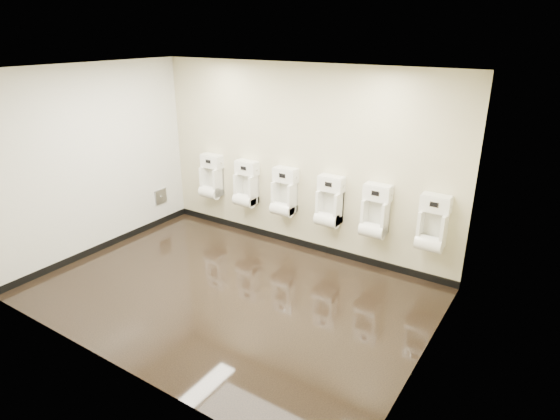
{
  "coord_description": "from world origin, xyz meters",
  "views": [
    {
      "loc": [
        3.46,
        -4.1,
        3.23
      ],
      "look_at": [
        0.43,
        0.55,
        1.07
      ],
      "focal_mm": 30.0,
      "sensor_mm": 36.0,
      "label": 1
    }
  ],
  "objects_px": {
    "access_panel": "(161,196)",
    "urinal_1": "(246,187)",
    "urinal_0": "(211,180)",
    "urinal_3": "(329,205)",
    "urinal_5": "(432,227)",
    "urinal_2": "(284,195)",
    "urinal_4": "(375,215)"
  },
  "relations": [
    {
      "from": "access_panel",
      "to": "urinal_1",
      "type": "bearing_deg",
      "value": 15.13
    },
    {
      "from": "urinal_0",
      "to": "urinal_3",
      "type": "distance_m",
      "value": 2.25
    },
    {
      "from": "urinal_3",
      "to": "urinal_5",
      "type": "bearing_deg",
      "value": 0.0
    },
    {
      "from": "urinal_1",
      "to": "urinal_3",
      "type": "relative_size",
      "value": 1.0
    },
    {
      "from": "access_panel",
      "to": "urinal_2",
      "type": "height_order",
      "value": "urinal_2"
    },
    {
      "from": "access_panel",
      "to": "urinal_2",
      "type": "bearing_deg",
      "value": 10.42
    },
    {
      "from": "urinal_0",
      "to": "urinal_4",
      "type": "xyz_separation_m",
      "value": [
        2.96,
        0.0,
        0.0
      ]
    },
    {
      "from": "urinal_2",
      "to": "urinal_1",
      "type": "bearing_deg",
      "value": 180.0
    },
    {
      "from": "urinal_1",
      "to": "urinal_3",
      "type": "distance_m",
      "value": 1.51
    },
    {
      "from": "urinal_2",
      "to": "urinal_5",
      "type": "relative_size",
      "value": 1.0
    },
    {
      "from": "urinal_0",
      "to": "urinal_5",
      "type": "distance_m",
      "value": 3.74
    },
    {
      "from": "urinal_4",
      "to": "urinal_1",
      "type": "bearing_deg",
      "value": 180.0
    },
    {
      "from": "urinal_1",
      "to": "urinal_4",
      "type": "xyz_separation_m",
      "value": [
        2.22,
        0.0,
        0.0
      ]
    },
    {
      "from": "urinal_0",
      "to": "urinal_1",
      "type": "bearing_deg",
      "value": 0.0
    },
    {
      "from": "urinal_2",
      "to": "urinal_0",
      "type": "bearing_deg",
      "value": 180.0
    },
    {
      "from": "urinal_4",
      "to": "urinal_3",
      "type": "bearing_deg",
      "value": 180.0
    },
    {
      "from": "urinal_1",
      "to": "urinal_2",
      "type": "xyz_separation_m",
      "value": [
        0.73,
        0.0,
        0.0
      ]
    },
    {
      "from": "access_panel",
      "to": "urinal_4",
      "type": "bearing_deg",
      "value": 6.36
    },
    {
      "from": "urinal_1",
      "to": "urinal_2",
      "type": "bearing_deg",
      "value": 0.0
    },
    {
      "from": "urinal_1",
      "to": "urinal_3",
      "type": "bearing_deg",
      "value": 0.0
    },
    {
      "from": "urinal_2",
      "to": "urinal_4",
      "type": "height_order",
      "value": "same"
    },
    {
      "from": "urinal_2",
      "to": "urinal_5",
      "type": "xyz_separation_m",
      "value": [
        2.27,
        0.0,
        0.0
      ]
    },
    {
      "from": "urinal_0",
      "to": "urinal_1",
      "type": "distance_m",
      "value": 0.74
    },
    {
      "from": "urinal_3",
      "to": "urinal_5",
      "type": "distance_m",
      "value": 1.49
    },
    {
      "from": "urinal_2",
      "to": "urinal_5",
      "type": "bearing_deg",
      "value": 0.0
    },
    {
      "from": "urinal_4",
      "to": "urinal_2",
      "type": "bearing_deg",
      "value": 180.0
    },
    {
      "from": "urinal_1",
      "to": "urinal_3",
      "type": "height_order",
      "value": "same"
    },
    {
      "from": "urinal_0",
      "to": "urinal_5",
      "type": "xyz_separation_m",
      "value": [
        3.74,
        0.0,
        0.0
      ]
    },
    {
      "from": "urinal_4",
      "to": "urinal_0",
      "type": "bearing_deg",
      "value": 180.0
    },
    {
      "from": "urinal_2",
      "to": "urinal_3",
      "type": "bearing_deg",
      "value": 0.0
    },
    {
      "from": "access_panel",
      "to": "urinal_4",
      "type": "distance_m",
      "value": 3.82
    },
    {
      "from": "access_panel",
      "to": "urinal_3",
      "type": "relative_size",
      "value": 0.34
    }
  ]
}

